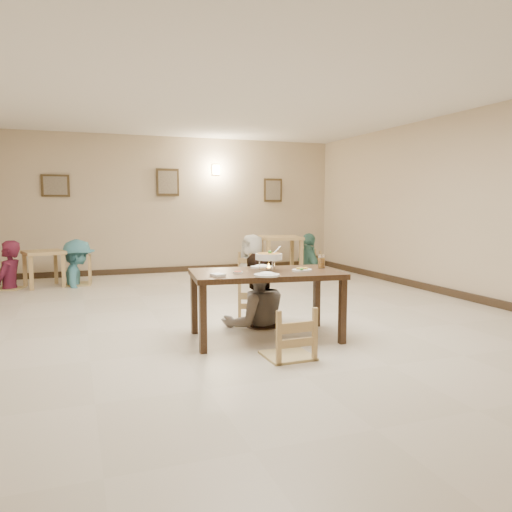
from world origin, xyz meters
name	(u,v)px	position (x,y,z in m)	size (l,w,h in m)	color
floor	(231,321)	(0.00, 0.00, 0.00)	(10.00, 10.00, 0.00)	beige
ceiling	(229,85)	(0.00, 0.00, 3.00)	(10.00, 10.00, 0.00)	silver
wall_back	(163,205)	(0.00, 5.00, 1.50)	(10.00, 10.00, 0.00)	#CAB391
wall_right	(477,206)	(4.00, 0.00, 1.50)	(10.00, 10.00, 0.00)	#CAB391
baseboard_back	(165,270)	(0.00, 4.97, 0.06)	(8.00, 0.06, 0.12)	#312317
baseboard_right	(471,297)	(3.97, 0.00, 0.06)	(0.06, 10.00, 0.12)	#312317
picture_a	(55,186)	(-2.20, 4.96, 1.90)	(0.55, 0.04, 0.45)	#3C2C18
picture_b	(168,182)	(0.10, 4.96, 2.00)	(0.50, 0.04, 0.60)	#3C2C18
picture_c	(273,190)	(2.60, 4.96, 1.85)	(0.45, 0.04, 0.55)	#3C2C18
wall_sconce	(216,170)	(1.20, 4.96, 2.30)	(0.16, 0.05, 0.22)	#FFD88C
main_table	(266,278)	(0.13, -0.92, 0.69)	(1.75, 1.12, 0.77)	#3C2718
chair_far	(252,289)	(0.23, -0.19, 0.45)	(0.42, 0.42, 0.90)	tan
chair_near	(288,309)	(0.09, -1.64, 0.49)	(0.46, 0.46, 0.99)	tan
main_diner	(256,253)	(0.25, -0.27, 0.91)	(0.89, 0.69, 1.82)	gray
curry_warmer	(269,257)	(0.18, -0.89, 0.93)	(0.34, 0.30, 0.27)	silver
rice_plate_far	(261,267)	(0.19, -0.62, 0.79)	(0.27, 0.27, 0.06)	white
rice_plate_near	(267,275)	(0.01, -1.28, 0.79)	(0.27, 0.27, 0.06)	white
fried_plate	(302,270)	(0.52, -1.05, 0.79)	(0.23, 0.23, 0.05)	white
chili_dish	(238,272)	(-0.21, -0.96, 0.78)	(0.11, 0.11, 0.02)	white
napkin_cutlery	(218,275)	(-0.48, -1.11, 0.79)	(0.17, 0.24, 0.03)	white
drink_glass	(321,262)	(0.85, -0.89, 0.85)	(0.08, 0.08, 0.16)	white
bg_table_left	(44,258)	(-2.42, 3.81, 0.54)	(0.83, 0.83, 0.67)	tan
bg_table_right	(281,243)	(2.31, 3.78, 0.69)	(0.94, 0.94, 0.83)	tan
bg_chair_ll	(8,264)	(-3.00, 3.74, 0.45)	(0.43, 0.43, 0.91)	tan
bg_chair_lr	(77,258)	(-1.84, 3.84, 0.52)	(0.49, 0.49, 1.04)	tan
bg_chair_rl	(252,254)	(1.65, 3.74, 0.48)	(0.45, 0.45, 0.97)	tan
bg_chair_rr	(309,252)	(2.98, 3.77, 0.48)	(0.45, 0.45, 0.96)	tan
bg_diner_a	(7,240)	(-3.00, 3.74, 0.88)	(0.64, 0.42, 1.76)	#56172C
bg_diner_b	(76,239)	(-1.84, 3.84, 0.86)	(1.12, 0.64, 1.73)	teal
bg_diner_c	(252,234)	(1.65, 3.74, 0.89)	(0.87, 0.57, 1.78)	silver
bg_diner_d	(309,233)	(2.98, 3.77, 0.89)	(1.04, 0.43, 1.77)	#509281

